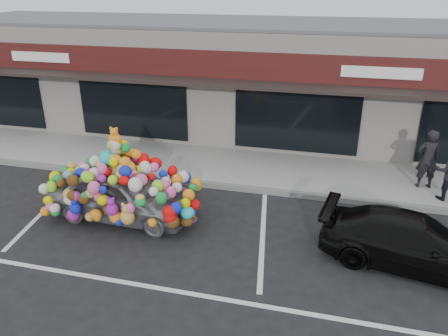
# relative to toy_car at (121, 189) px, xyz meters

# --- Properties ---
(ground) EXTENTS (90.00, 90.00, 0.00)m
(ground) POSITION_rel_toy_car_xyz_m (0.94, -0.22, -0.81)
(ground) COLOR black
(ground) RESTS_ON ground
(shop_building) EXTENTS (24.00, 7.20, 4.31)m
(shop_building) POSITION_rel_toy_car_xyz_m (0.94, 8.22, 1.36)
(shop_building) COLOR white
(shop_building) RESTS_ON ground
(sidewalk) EXTENTS (26.00, 3.00, 0.15)m
(sidewalk) POSITION_rel_toy_car_xyz_m (0.94, 3.78, -0.73)
(sidewalk) COLOR gray
(sidewalk) RESTS_ON ground
(kerb) EXTENTS (26.00, 0.18, 0.16)m
(kerb) POSITION_rel_toy_car_xyz_m (0.94, 2.28, -0.73)
(kerb) COLOR slate
(kerb) RESTS_ON ground
(parking_stripe_left) EXTENTS (0.73, 4.37, 0.01)m
(parking_stripe_left) POSITION_rel_toy_car_xyz_m (-2.26, -0.02, -0.80)
(parking_stripe_left) COLOR silver
(parking_stripe_left) RESTS_ON ground
(parking_stripe_mid) EXTENTS (0.73, 4.37, 0.01)m
(parking_stripe_mid) POSITION_rel_toy_car_xyz_m (3.74, -0.02, -0.80)
(parking_stripe_mid) COLOR silver
(parking_stripe_mid) RESTS_ON ground
(lane_line) EXTENTS (14.00, 0.12, 0.01)m
(lane_line) POSITION_rel_toy_car_xyz_m (2.94, -2.52, -0.80)
(lane_line) COLOR silver
(lane_line) RESTS_ON ground
(toy_car) EXTENTS (2.79, 4.14, 2.37)m
(toy_car) POSITION_rel_toy_car_xyz_m (0.00, 0.00, 0.00)
(toy_car) COLOR #B6BAC2
(toy_car) RESTS_ON ground
(black_sedan) EXTENTS (2.23, 4.13, 1.14)m
(black_sedan) POSITION_rel_toy_car_xyz_m (7.06, -0.36, -0.24)
(black_sedan) COLOR black
(black_sedan) RESTS_ON ground
(pedestrian_a) EXTENTS (0.70, 0.53, 1.75)m
(pedestrian_a) POSITION_rel_toy_car_xyz_m (7.91, 3.59, 0.22)
(pedestrian_a) COLOR black
(pedestrian_a) RESTS_ON sidewalk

